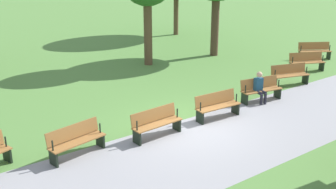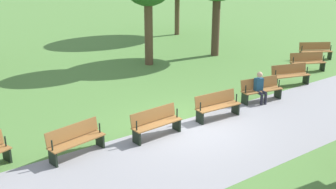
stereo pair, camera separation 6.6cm
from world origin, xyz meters
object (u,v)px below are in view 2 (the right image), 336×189
(bench_2, at_px, (290,75))
(person_seated, at_px, (260,87))
(bench_6, at_px, (76,140))
(bench_1, at_px, (307,62))
(bench_3, at_px, (261,89))
(bench_5, at_px, (156,122))
(bench_0, at_px, (315,51))
(bench_4, at_px, (217,105))

(bench_2, xyz_separation_m, person_seated, (2.68, 0.71, 0.17))
(bench_6, bearing_deg, bench_2, 173.09)
(bench_1, bearing_deg, bench_3, 41.20)
(bench_3, bearing_deg, bench_2, -155.99)
(bench_1, bearing_deg, bench_5, 34.35)
(bench_0, bearing_deg, bench_3, 51.51)
(bench_6, xyz_separation_m, person_seated, (-7.44, 0.11, 0.17))
(bench_3, relative_size, bench_6, 1.00)
(bench_2, height_order, bench_6, same)
(bench_0, xyz_separation_m, bench_3, (7.14, 2.68, 0.00))
(bench_1, distance_m, bench_5, 10.13)
(bench_0, height_order, bench_2, same)
(bench_5, bearing_deg, bench_2, -176.60)
(bench_4, xyz_separation_m, person_seated, (-2.34, -0.20, 0.17))
(bench_3, height_order, person_seated, person_seated)
(bench_6, bearing_deg, bench_3, 169.67)
(bench_1, distance_m, bench_2, 2.55)
(bench_5, height_order, person_seated, person_seated)
(bench_4, distance_m, person_seated, 2.36)
(bench_2, bearing_deg, person_seated, 32.13)
(bench_3, xyz_separation_m, person_seated, (0.19, 0.11, 0.17))
(bench_0, relative_size, bench_2, 0.96)
(bench_1, relative_size, person_seated, 1.45)
(bench_0, relative_size, bench_6, 0.97)
(bench_0, height_order, bench_6, same)
(bench_1, relative_size, bench_3, 0.99)
(bench_2, xyz_separation_m, bench_4, (5.02, 0.91, 0.00))
(bench_0, height_order, bench_1, same)
(bench_6, distance_m, person_seated, 7.44)
(bench_4, distance_m, bench_5, 2.56)
(bench_5, bearing_deg, bench_0, -169.76)
(bench_3, xyz_separation_m, bench_6, (7.63, 0.00, 0.00))
(bench_2, relative_size, bench_4, 1.02)
(bench_0, distance_m, person_seated, 7.85)
(bench_5, distance_m, person_seated, 4.91)
(bench_4, distance_m, bench_6, 5.10)
(bench_2, bearing_deg, bench_3, 30.89)
(bench_0, distance_m, bench_2, 5.10)
(bench_3, bearing_deg, bench_6, 10.33)
(bench_1, distance_m, bench_4, 7.63)
(bench_4, bearing_deg, bench_2, -166.30)
(bench_0, xyz_separation_m, bench_1, (2.27, 1.17, 0.00))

